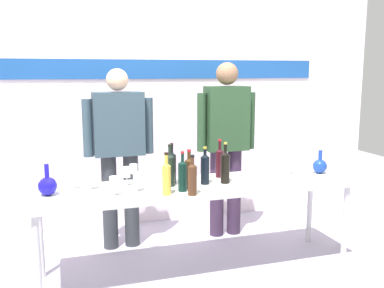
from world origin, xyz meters
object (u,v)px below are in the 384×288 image
at_px(wine_bottle_1, 220,162).
at_px(wine_glass_left_1, 91,176).
at_px(wine_glass_left_0, 114,182).
at_px(decanter_blue_left, 48,186).
at_px(wine_bottle_4, 189,172).
at_px(wine_bottle_0, 172,166).
at_px(wine_bottle_5, 167,177).
at_px(wine_bottle_6, 205,168).
at_px(wine_glass_left_2, 137,178).
at_px(wine_glass_left_5, 74,177).
at_px(wine_glass_left_4, 134,169).
at_px(display_table, 197,191).
at_px(wine_bottle_2, 225,166).
at_px(wine_glass_right_2, 290,164).
at_px(wine_glass_right_0, 289,160).
at_px(decanter_blue_right, 320,166).
at_px(wine_bottle_3, 183,175).
at_px(wine_glass_right_1, 252,161).
at_px(wine_bottle_7, 192,178).
at_px(presenter_right, 226,138).
at_px(presenter_left, 119,146).
at_px(wine_glass_left_3, 127,173).
at_px(wine_bottle_8, 170,169).

height_order(wine_bottle_1, wine_glass_left_1, wine_bottle_1).
bearing_deg(wine_glass_left_0, decanter_blue_left, 161.51).
bearing_deg(wine_glass_left_0, wine_bottle_4, 3.58).
bearing_deg(wine_bottle_0, wine_bottle_5, -111.47).
relative_size(decanter_blue_left, wine_bottle_6, 0.77).
relative_size(wine_bottle_4, wine_glass_left_2, 2.08).
xyz_separation_m(wine_glass_left_2, wine_glass_left_5, (-0.46, 0.21, -0.01)).
bearing_deg(wine_glass_left_4, wine_bottle_5, -70.78).
relative_size(display_table, wine_bottle_2, 7.65).
height_order(wine_bottle_1, wine_glass_right_2, wine_bottle_1).
bearing_deg(wine_glass_left_0, wine_bottle_2, 5.83).
bearing_deg(display_table, wine_glass_right_0, 12.07).
distance_m(display_table, wine_bottle_1, 0.37).
relative_size(decanter_blue_right, wine_bottle_3, 0.68).
bearing_deg(wine_bottle_3, wine_bottle_6, 31.89).
xyz_separation_m(wine_bottle_2, wine_bottle_5, (-0.55, -0.19, -0.01)).
xyz_separation_m(wine_glass_right_1, wine_glass_right_2, (0.31, -0.13, -0.03)).
height_order(wine_bottle_7, wine_glass_right_2, wine_bottle_7).
xyz_separation_m(presenter_right, wine_bottle_5, (-0.85, -0.92, -0.12)).
height_order(wine_bottle_0, wine_glass_left_2, wine_bottle_0).
bearing_deg(presenter_left, wine_glass_left_4, -82.84).
bearing_deg(presenter_right, wine_bottle_3, -129.42).
bearing_deg(display_table, wine_bottle_0, 149.67).
xyz_separation_m(wine_glass_left_3, wine_glass_left_4, (0.08, 0.13, -0.01)).
relative_size(wine_bottle_2, wine_glass_right_0, 2.37).
relative_size(wine_bottle_2, wine_glass_left_3, 2.16).
bearing_deg(wine_glass_left_3, wine_glass_left_1, -175.00).
bearing_deg(wine_glass_right_1, wine_bottle_1, -174.75).
bearing_deg(wine_bottle_6, wine_glass_left_2, -174.90).
bearing_deg(wine_bottle_7, decanter_blue_right, 13.46).
relative_size(wine_bottle_5, wine_glass_left_5, 2.26).
distance_m(presenter_left, wine_bottle_2, 1.06).
height_order(wine_bottle_4, wine_glass_right_0, wine_bottle_4).
distance_m(wine_bottle_3, wine_bottle_8, 0.18).
bearing_deg(wine_bottle_2, wine_glass_right_2, 9.02).
xyz_separation_m(display_table, wine_bottle_1, (0.26, 0.18, 0.19)).
xyz_separation_m(decanter_blue_left, wine_bottle_6, (1.23, -0.04, 0.06)).
xyz_separation_m(wine_bottle_3, wine_bottle_5, (-0.14, -0.06, 0.01)).
xyz_separation_m(wine_bottle_2, wine_glass_left_4, (-0.71, 0.29, -0.04)).
relative_size(wine_bottle_7, wine_glass_left_0, 2.08).
distance_m(wine_bottle_7, wine_glass_right_2, 1.09).
bearing_deg(wine_bottle_2, wine_glass_left_1, 173.17).
xyz_separation_m(presenter_right, wine_bottle_2, (-0.30, -0.73, -0.12)).
distance_m(wine_glass_left_3, wine_glass_left_4, 0.16).
relative_size(presenter_left, wine_glass_left_4, 11.56).
height_order(wine_bottle_8, wine_glass_right_0, wine_bottle_8).
bearing_deg(wine_bottle_0, wine_bottle_7, -81.50).
height_order(wine_bottle_7, wine_glass_left_5, wine_bottle_7).
distance_m(wine_bottle_3, wine_glass_right_1, 0.84).
distance_m(decanter_blue_left, wine_glass_left_0, 0.50).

